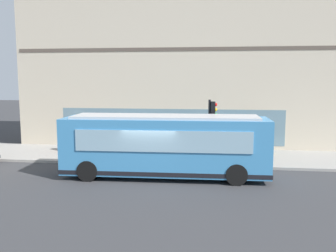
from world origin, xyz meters
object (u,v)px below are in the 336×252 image
object	(u,v)px
pedestrian_walking_along_curb	(80,135)
newspaper_vending_box	(64,144)
pedestrian_by_light_pole	(86,137)
city_bus_nearside	(165,146)
pedestrian_near_hydrant	(236,139)
fire_hydrant	(270,148)
pedestrian_near_building_entrance	(261,144)
traffic_light_near_corner	(212,119)

from	to	relation	value
pedestrian_walking_along_curb	newspaper_vending_box	bearing A→B (deg)	122.76
pedestrian_walking_along_curb	pedestrian_by_light_pole	bearing A→B (deg)	-140.32
city_bus_nearside	pedestrian_near_hydrant	size ratio (longest dim) A/B	5.78
city_bus_nearside	fire_hydrant	distance (m)	8.29
pedestrian_by_light_pole	newspaper_vending_box	distance (m)	1.80
pedestrian_near_building_entrance	traffic_light_near_corner	bearing A→B (deg)	114.49
city_bus_nearside	pedestrian_near_building_entrance	size ratio (longest dim) A/B	6.28
fire_hydrant	pedestrian_near_hydrant	size ratio (longest dim) A/B	0.42
fire_hydrant	pedestrian_near_hydrant	distance (m)	2.43
city_bus_nearside	pedestrian_near_hydrant	world-z (taller)	city_bus_nearside
fire_hydrant	newspaper_vending_box	distance (m)	13.35
traffic_light_near_corner	newspaper_vending_box	world-z (taller)	traffic_light_near_corner
pedestrian_near_hydrant	fire_hydrant	bearing A→B (deg)	-67.00
pedestrian_near_building_entrance	pedestrian_by_light_pole	bearing A→B (deg)	86.09
pedestrian_by_light_pole	pedestrian_near_building_entrance	bearing A→B (deg)	-93.91
traffic_light_near_corner	pedestrian_near_building_entrance	bearing A→B (deg)	-65.51
pedestrian_near_hydrant	pedestrian_by_light_pole	bearing A→B (deg)	90.83
traffic_light_near_corner	newspaper_vending_box	xyz separation A→B (m)	(2.41, 9.67, -2.03)
newspaper_vending_box	city_bus_nearside	bearing A→B (deg)	-124.16
traffic_light_near_corner	pedestrian_by_light_pole	size ratio (longest dim) A/B	2.06
traffic_light_near_corner	fire_hydrant	distance (m)	5.24
fire_hydrant	pedestrian_walking_along_curb	bearing A→B (deg)	90.51
fire_hydrant	pedestrian_walking_along_curb	size ratio (longest dim) A/B	0.45
pedestrian_near_building_entrance	pedestrian_by_light_pole	size ratio (longest dim) A/B	0.93
city_bus_nearside	traffic_light_near_corner	distance (m)	3.62
pedestrian_by_light_pole	city_bus_nearside	bearing A→B (deg)	-129.07
pedestrian_near_building_entrance	newspaper_vending_box	xyz separation A→B (m)	(1.11, 12.53, -0.47)
pedestrian_walking_along_curb	pedestrian_by_light_pole	size ratio (longest dim) A/B	0.95
pedestrian_near_building_entrance	pedestrian_walking_along_curb	bearing A→B (deg)	81.77
city_bus_nearside	pedestrian_by_light_pole	world-z (taller)	city_bus_nearside
city_bus_nearside	traffic_light_near_corner	xyz separation A→B (m)	(2.62, -2.26, 1.08)
pedestrian_walking_along_curb	newspaper_vending_box	world-z (taller)	pedestrian_walking_along_curb
city_bus_nearside	pedestrian_walking_along_curb	bearing A→B (deg)	49.34
newspaper_vending_box	fire_hydrant	bearing A→B (deg)	-87.07
traffic_light_near_corner	pedestrian_near_building_entrance	distance (m)	3.50
fire_hydrant	pedestrian_walking_along_curb	distance (m)	12.46
traffic_light_near_corner	pedestrian_by_light_pole	world-z (taller)	traffic_light_near_corner
pedestrian_walking_along_curb	newspaper_vending_box	xyz separation A→B (m)	(-0.57, 0.89, -0.49)
fire_hydrant	newspaper_vending_box	xyz separation A→B (m)	(-0.68, 13.33, 0.09)
pedestrian_by_light_pole	newspaper_vending_box	size ratio (longest dim) A/B	1.92
pedestrian_by_light_pole	fire_hydrant	bearing A→B (deg)	-84.84
fire_hydrant	pedestrian_near_building_entrance	distance (m)	2.04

